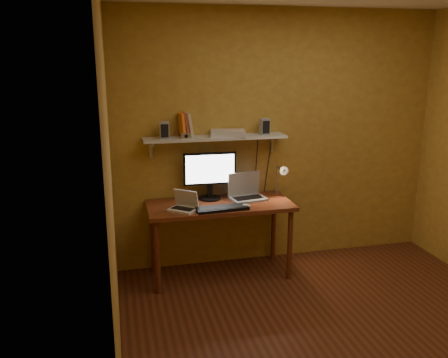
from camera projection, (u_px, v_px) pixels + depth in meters
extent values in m
cube|color=#5B2B17|center=(342.00, 338.00, 3.72)|extent=(3.40, 3.20, 0.02)
cube|color=gold|center=(278.00, 139.00, 4.90)|extent=(3.40, 0.02, 2.60)
cube|color=gold|center=(109.00, 192.00, 3.01)|extent=(0.02, 3.20, 2.60)
cube|color=maroon|center=(220.00, 205.00, 4.58)|extent=(1.40, 0.60, 0.04)
cylinder|color=maroon|center=(158.00, 258.00, 4.31)|extent=(0.05, 0.05, 0.71)
cylinder|color=maroon|center=(290.00, 245.00, 4.60)|extent=(0.05, 0.05, 0.71)
cylinder|color=maroon|center=(153.00, 238.00, 4.76)|extent=(0.05, 0.05, 0.71)
cylinder|color=maroon|center=(273.00, 228.00, 5.05)|extent=(0.05, 0.05, 0.71)
cube|color=silver|center=(215.00, 138.00, 4.60)|extent=(1.40, 0.25, 0.02)
cube|color=silver|center=(151.00, 149.00, 4.59)|extent=(0.03, 0.03, 0.18)
cube|color=silver|center=(272.00, 143.00, 4.87)|extent=(0.03, 0.03, 0.18)
cylinder|color=black|center=(210.00, 198.00, 4.72)|extent=(0.23, 0.23, 0.02)
cube|color=black|center=(210.00, 190.00, 4.70)|extent=(0.05, 0.04, 0.16)
cube|color=black|center=(210.00, 169.00, 4.65)|extent=(0.52, 0.05, 0.32)
cube|color=white|center=(210.00, 169.00, 4.63)|extent=(0.48, 0.02, 0.28)
cube|color=gray|center=(248.00, 199.00, 4.70)|extent=(0.38, 0.29, 0.02)
cube|color=black|center=(248.00, 198.00, 4.69)|extent=(0.31, 0.18, 0.00)
cube|color=gray|center=(244.00, 183.00, 4.76)|extent=(0.34, 0.10, 0.24)
cube|color=#151743|center=(244.00, 183.00, 4.76)|extent=(0.30, 0.08, 0.20)
cube|color=silver|center=(183.00, 210.00, 4.37)|extent=(0.30, 0.29, 0.02)
cube|color=black|center=(183.00, 209.00, 4.36)|extent=(0.22, 0.21, 0.00)
cube|color=silver|center=(186.00, 198.00, 4.40)|extent=(0.22, 0.20, 0.17)
cube|color=black|center=(186.00, 198.00, 4.40)|extent=(0.19, 0.17, 0.14)
cube|color=black|center=(222.00, 208.00, 4.39)|extent=(0.50, 0.19, 0.03)
ellipsoid|color=silver|center=(245.00, 206.00, 4.45)|extent=(0.09, 0.06, 0.03)
cube|color=silver|center=(276.00, 193.00, 4.95)|extent=(0.05, 0.06, 0.08)
cylinder|color=silver|center=(277.00, 179.00, 4.92)|extent=(0.02, 0.02, 0.28)
cylinder|color=silver|center=(280.00, 168.00, 4.80)|extent=(0.01, 0.16, 0.01)
cone|color=silver|center=(282.00, 170.00, 4.73)|extent=(0.09, 0.09, 0.09)
sphere|color=#FFE0A5|center=(283.00, 170.00, 4.71)|extent=(0.04, 0.04, 0.04)
cube|color=gray|center=(165.00, 130.00, 4.46)|extent=(0.10, 0.10, 0.16)
cube|color=gray|center=(265.00, 126.00, 4.69)|extent=(0.09, 0.09, 0.16)
cube|color=orange|center=(182.00, 125.00, 4.52)|extent=(0.06, 0.16, 0.23)
cube|color=#993A2A|center=(185.00, 125.00, 4.53)|extent=(0.07, 0.16, 0.23)
cube|color=#C0B494|center=(189.00, 125.00, 4.54)|extent=(0.08, 0.16, 0.23)
cube|color=silver|center=(186.00, 136.00, 4.46)|extent=(0.09, 0.03, 0.05)
cylinder|color=black|center=(186.00, 136.00, 4.45)|extent=(0.03, 0.02, 0.03)
cube|color=silver|center=(228.00, 133.00, 4.62)|extent=(0.37, 0.29, 0.06)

